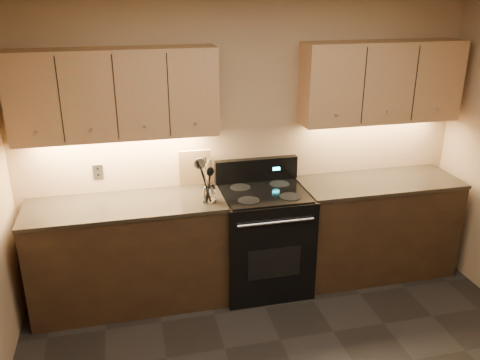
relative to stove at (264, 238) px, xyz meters
name	(u,v)px	position (x,y,z in m)	size (l,w,h in m)	color
wall_back	(247,141)	(-0.08, 0.32, 0.82)	(4.00, 0.04, 2.60)	tan
counter_left	(129,254)	(-1.18, 0.02, -0.01)	(1.62, 0.62, 0.93)	black
counter_right	(375,226)	(1.10, 0.02, -0.01)	(1.46, 0.62, 0.93)	black
stove	(264,238)	(0.00, 0.00, 0.00)	(0.76, 0.68, 1.14)	black
upper_cab_left	(115,94)	(-1.18, 0.17, 1.32)	(1.60, 0.30, 0.70)	tan
upper_cab_right	(382,82)	(1.10, 0.17, 1.32)	(1.44, 0.30, 0.70)	tan
outlet_plate	(98,172)	(-1.38, 0.31, 0.64)	(0.09, 0.01, 0.12)	#B2B5BA
utensil_crock	(209,194)	(-0.50, -0.09, 0.51)	(0.14, 0.14, 0.13)	white
cutting_board	(195,168)	(-0.56, 0.27, 0.62)	(0.28, 0.02, 0.35)	tan
wooden_spoon	(204,181)	(-0.54, -0.09, 0.63)	(0.06, 0.06, 0.33)	tan
black_spoon	(207,181)	(-0.51, -0.08, 0.63)	(0.06, 0.06, 0.32)	black
black_turner	(210,180)	(-0.49, -0.11, 0.65)	(0.08, 0.08, 0.36)	black
steel_spatula	(212,177)	(-0.47, -0.08, 0.65)	(0.08, 0.08, 0.37)	silver
steel_skimmer	(214,179)	(-0.46, -0.11, 0.65)	(0.09, 0.09, 0.36)	silver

